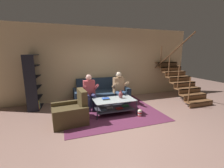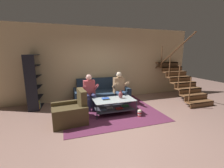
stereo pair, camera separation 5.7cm
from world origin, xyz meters
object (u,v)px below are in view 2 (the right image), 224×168
object	(u,v)px
person_seated_left	(90,90)
vase	(121,95)
bookshelf	(33,85)
book_stack	(106,99)
armchair	(71,112)
popcorn_tub	(139,113)
couch	(101,95)
person_seated_right	(120,87)
coffee_table	(114,104)

from	to	relation	value
person_seated_left	vase	bearing A→B (deg)	-34.65
vase	bookshelf	world-z (taller)	bookshelf
book_stack	armchair	distance (m)	1.13
person_seated_left	popcorn_tub	world-z (taller)	person_seated_left
popcorn_tub	armchair	bearing A→B (deg)	172.26
armchair	vase	bearing A→B (deg)	9.70
couch	person_seated_left	world-z (taller)	person_seated_left
person_seated_left	person_seated_right	world-z (taller)	person_seated_right
bookshelf	popcorn_tub	bearing A→B (deg)	-30.88
coffee_table	bookshelf	bearing A→B (deg)	150.67
person_seated_left	book_stack	bearing A→B (deg)	-56.97
person_seated_left	person_seated_right	xyz separation A→B (m)	(1.09, 0.00, 0.02)
couch	popcorn_tub	world-z (taller)	couch
coffee_table	bookshelf	world-z (taller)	bookshelf
coffee_table	bookshelf	xyz separation A→B (m)	(-2.47, 1.39, 0.51)
book_stack	popcorn_tub	distance (m)	1.12
vase	popcorn_tub	size ratio (longest dim) A/B	1.12
book_stack	armchair	world-z (taller)	armchair
person_seated_left	bookshelf	bearing A→B (deg)	158.62
person_seated_right	bookshelf	xyz separation A→B (m)	(-2.92, 0.71, 0.15)
vase	armchair	size ratio (longest dim) A/B	0.24
person_seated_right	vase	xyz separation A→B (m)	(-0.21, -0.62, -0.09)
person_seated_right	popcorn_tub	world-z (taller)	person_seated_right
couch	vase	bearing A→B (deg)	-73.93
bookshelf	armchair	bearing A→B (deg)	-54.45
armchair	couch	bearing A→B (deg)	49.56
couch	person_seated_left	bearing A→B (deg)	-133.94
couch	person_seated_right	xyz separation A→B (m)	(0.55, -0.56, 0.37)
couch	armchair	distance (m)	1.90
popcorn_tub	person_seated_left	bearing A→B (deg)	138.33
person_seated_right	coffee_table	xyz separation A→B (m)	(-0.45, -0.68, -0.36)
couch	vase	distance (m)	1.26
bookshelf	couch	bearing A→B (deg)	-3.60
person_seated_left	book_stack	xyz separation A→B (m)	(0.39, -0.60, -0.16)
person_seated_left	popcorn_tub	bearing A→B (deg)	-41.67
bookshelf	person_seated_right	bearing A→B (deg)	-13.70
popcorn_tub	book_stack	bearing A→B (deg)	148.53
book_stack	bookshelf	xyz separation A→B (m)	(-2.22, 1.31, 0.33)
vase	armchair	bearing A→B (deg)	-170.30
person_seated_left	person_seated_right	size ratio (longest dim) A/B	0.96
bookshelf	popcorn_tub	distance (m)	3.70
couch	book_stack	distance (m)	1.19
book_stack	vase	bearing A→B (deg)	-1.75
person_seated_right	book_stack	size ratio (longest dim) A/B	5.30
couch	coffee_table	bearing A→B (deg)	-85.45
couch	popcorn_tub	distance (m)	1.88
vase	person_seated_left	bearing A→B (deg)	145.35
person_seated_right	book_stack	distance (m)	0.94
person_seated_left	bookshelf	world-z (taller)	bookshelf
book_stack	person_seated_left	bearing A→B (deg)	123.03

